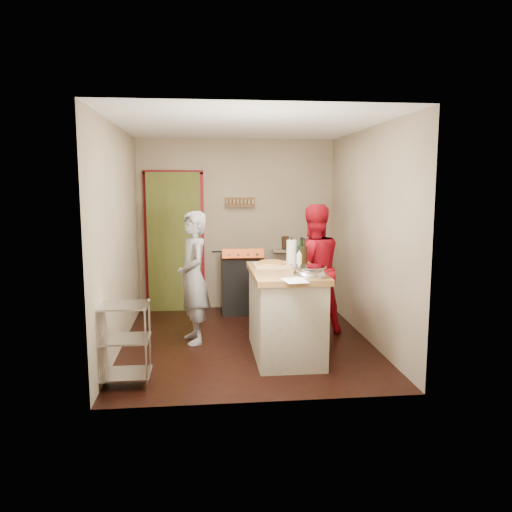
# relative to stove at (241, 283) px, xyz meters

# --- Properties ---
(floor) EXTENTS (3.50, 3.50, 0.00)m
(floor) POSITION_rel_stove_xyz_m (-0.05, -1.42, -0.45)
(floor) COLOR black
(floor) RESTS_ON ground
(back_wall) EXTENTS (3.00, 0.44, 2.60)m
(back_wall) POSITION_rel_stove_xyz_m (-0.69, 0.36, 0.68)
(back_wall) COLOR tan
(back_wall) RESTS_ON ground
(left_wall) EXTENTS (0.04, 3.50, 2.60)m
(left_wall) POSITION_rel_stove_xyz_m (-1.55, -1.42, 0.85)
(left_wall) COLOR tan
(left_wall) RESTS_ON ground
(right_wall) EXTENTS (0.04, 3.50, 2.60)m
(right_wall) POSITION_rel_stove_xyz_m (1.45, -1.42, 0.85)
(right_wall) COLOR tan
(right_wall) RESTS_ON ground
(ceiling) EXTENTS (3.00, 3.50, 0.02)m
(ceiling) POSITION_rel_stove_xyz_m (-0.05, -1.42, 2.16)
(ceiling) COLOR white
(ceiling) RESTS_ON back_wall
(stove) EXTENTS (0.60, 0.63, 1.00)m
(stove) POSITION_rel_stove_xyz_m (0.00, 0.00, 0.00)
(stove) COLOR black
(stove) RESTS_ON ground
(wire_shelving) EXTENTS (0.48, 0.40, 0.80)m
(wire_shelving) POSITION_rel_stove_xyz_m (-1.33, -2.62, -0.01)
(wire_shelving) COLOR silver
(wire_shelving) RESTS_ON ground
(island) EXTENTS (0.77, 1.44, 1.29)m
(island) POSITION_rel_stove_xyz_m (0.35, -1.96, 0.06)
(island) COLOR beige
(island) RESTS_ON ground
(person_stripe) EXTENTS (0.52, 0.66, 1.60)m
(person_stripe) POSITION_rel_stove_xyz_m (-0.69, -1.38, 0.35)
(person_stripe) COLOR silver
(person_stripe) RESTS_ON ground
(person_red) EXTENTS (0.89, 0.74, 1.67)m
(person_red) POSITION_rel_stove_xyz_m (0.83, -1.14, 0.39)
(person_red) COLOR #B60C1C
(person_red) RESTS_ON ground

